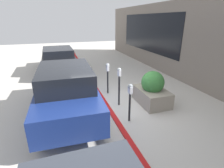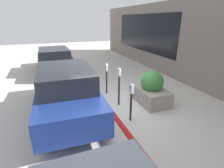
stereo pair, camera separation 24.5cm
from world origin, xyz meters
name	(u,v)px [view 2 (the right image)]	position (x,y,z in m)	size (l,w,h in m)	color
ground_plane	(109,106)	(0.00, 0.00, 0.00)	(40.00, 40.00, 0.00)	beige
curb_strip	(107,106)	(0.00, 0.08, 0.02)	(24.50, 0.16, 0.04)	red
building_facade	(209,46)	(0.00, -4.47, 2.02)	(24.50, 0.17, 4.03)	slate
parking_meter_nearest	(131,95)	(-1.14, -0.31, 0.89)	(0.18, 0.16, 1.27)	#232326
parking_meter_second	(119,81)	(0.01, -0.38, 0.98)	(0.16, 0.14, 1.47)	#232326
parking_meter_middle	(106,72)	(1.23, -0.30, 0.97)	(0.19, 0.16, 1.35)	#232326
planter_box	(151,90)	(-0.25, -1.63, 0.54)	(1.47, 0.98, 1.29)	gray
parked_car_middle	(67,90)	(-0.03, 1.51, 0.88)	(4.59, 1.95, 1.68)	navy
parked_car_rear	(55,59)	(5.71, 1.59, 0.76)	(4.62, 2.04, 1.43)	black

